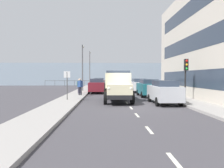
# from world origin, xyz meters

# --- Properties ---
(ground_plane) EXTENTS (80.00, 80.00, 0.00)m
(ground_plane) POSITION_xyz_m (0.00, -8.92, 0.00)
(ground_plane) COLOR #423F44
(sidewalk_left) EXTENTS (2.09, 41.19, 0.15)m
(sidewalk_left) POSITION_xyz_m (-4.62, -8.92, 0.07)
(sidewalk_left) COLOR #9E9993
(sidewalk_left) RESTS_ON ground_plane
(sidewalk_right) EXTENTS (2.09, 41.19, 0.15)m
(sidewalk_right) POSITION_xyz_m (4.62, -8.92, 0.07)
(sidewalk_right) COLOR #9E9993
(sidewalk_right) RESTS_ON ground_plane
(road_centreline_markings) EXTENTS (0.12, 37.78, 0.01)m
(road_centreline_markings) POSITION_xyz_m (0.00, -8.81, 0.00)
(road_centreline_markings) COLOR silver
(road_centreline_markings) RESTS_ON ground_plane
(sea_horizon) EXTENTS (80.00, 0.80, 5.00)m
(sea_horizon) POSITION_xyz_m (0.00, -32.52, 2.50)
(sea_horizon) COLOR #8C9EAD
(sea_horizon) RESTS_ON ground_plane
(seawall_railing) EXTENTS (28.08, 0.08, 1.20)m
(seawall_railing) POSITION_xyz_m (-0.00, -28.92, 0.92)
(seawall_railing) COLOR #4C5156
(seawall_railing) RESTS_ON ground_plane
(truck_vintage_cream) EXTENTS (2.17, 5.64, 2.43)m
(truck_vintage_cream) POSITION_xyz_m (0.66, -1.70, 1.18)
(truck_vintage_cream) COLOR black
(truck_vintage_cream) RESTS_ON ground_plane
(car_silver_kerbside_near) EXTENTS (1.76, 4.03, 1.72)m
(car_silver_kerbside_near) POSITION_xyz_m (-2.62, -0.56, 0.89)
(car_silver_kerbside_near) COLOR #B7BABF
(car_silver_kerbside_near) RESTS_ON ground_plane
(car_teal_kerbside_1) EXTENTS (1.82, 4.14, 1.72)m
(car_teal_kerbside_1) POSITION_xyz_m (-2.62, -6.14, 0.89)
(car_teal_kerbside_1) COLOR #1E6670
(car_teal_kerbside_1) RESTS_ON ground_plane
(car_white_kerbside_2) EXTENTS (1.89, 4.27, 1.72)m
(car_white_kerbside_2) POSITION_xyz_m (-2.62, -11.95, 0.90)
(car_white_kerbside_2) COLOR white
(car_white_kerbside_2) RESTS_ON ground_plane
(car_maroon_oppositeside_0) EXTENTS (1.90, 4.38, 1.72)m
(car_maroon_oppositeside_0) POSITION_xyz_m (2.62, -10.67, 0.90)
(car_maroon_oppositeside_0) COLOR maroon
(car_maroon_oppositeside_0) RESTS_ON ground_plane
(car_black_oppositeside_1) EXTENTS (1.88, 3.94, 1.72)m
(car_black_oppositeside_1) POSITION_xyz_m (2.62, -16.98, 0.89)
(car_black_oppositeside_1) COLOR black
(car_black_oppositeside_1) RESTS_ON ground_plane
(car_red_oppositeside_2) EXTENTS (1.86, 4.24, 1.72)m
(car_red_oppositeside_2) POSITION_xyz_m (2.62, -23.12, 0.90)
(car_red_oppositeside_2) COLOR #B21E1E
(car_red_oppositeside_2) RESTS_ON ground_plane
(pedestrian_couple_a) EXTENTS (0.53, 0.34, 1.65)m
(pedestrian_couple_a) POSITION_xyz_m (4.12, -6.29, 1.12)
(pedestrian_couple_a) COLOR black
(pedestrian_couple_a) RESTS_ON sidewalk_right
(pedestrian_with_bag) EXTENTS (0.53, 0.34, 1.58)m
(pedestrian_with_bag) POSITION_xyz_m (4.47, -8.43, 1.07)
(pedestrian_with_bag) COLOR #383342
(pedestrian_with_bag) RESTS_ON sidewalk_right
(traffic_light_near) EXTENTS (0.28, 0.41, 3.20)m
(traffic_light_near) POSITION_xyz_m (-4.67, -1.70, 2.47)
(traffic_light_near) COLOR black
(traffic_light_near) RESTS_ON sidewalk_left
(lamp_post_promenade) EXTENTS (0.32, 1.14, 5.94)m
(lamp_post_promenade) POSITION_xyz_m (4.57, -12.90, 3.73)
(lamp_post_promenade) COLOR #59595B
(lamp_post_promenade) RESTS_ON sidewalk_right
(lamp_post_far) EXTENTS (0.32, 1.14, 6.49)m
(lamp_post_far) POSITION_xyz_m (4.49, -24.44, 4.02)
(lamp_post_far) COLOR #59595B
(lamp_post_far) RESTS_ON sidewalk_right
(street_sign) EXTENTS (0.50, 0.07, 2.25)m
(street_sign) POSITION_xyz_m (4.65, -2.19, 1.68)
(street_sign) COLOR #4C4C4C
(street_sign) RESTS_ON sidewalk_right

